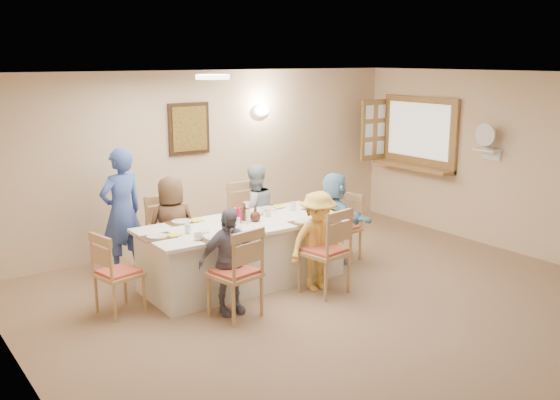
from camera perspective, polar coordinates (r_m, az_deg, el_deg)
ground at (r=6.68m, az=8.50°, el=-10.81°), size 7.00×7.00×0.00m
room_walls at (r=6.23m, az=8.96°, el=2.05°), size 7.00×7.00×7.00m
wall_picture at (r=8.85m, az=-8.31°, el=6.47°), size 0.62×0.05×0.72m
wall_sconce at (r=9.41m, az=-1.70°, el=8.20°), size 0.26×0.09×0.18m
ceiling_light at (r=6.74m, az=-6.18°, el=11.12°), size 0.36×0.36×0.05m
serving_hatch at (r=10.17m, az=12.63°, el=5.98°), size 0.06×1.50×1.15m
hatch_sill at (r=10.16m, az=12.02°, el=3.00°), size 0.30×1.50×0.05m
shutter_door at (r=10.51m, az=8.59°, el=6.36°), size 0.55×0.04×1.00m
fan_shelf at (r=9.27m, az=18.43°, el=4.36°), size 0.22×0.36×0.03m
desk_fan at (r=9.23m, az=18.39°, el=5.27°), size 0.30×0.30×0.28m
dining_table at (r=7.52m, az=-3.38°, el=-4.85°), size 2.47×1.04×0.76m
chair_back_left at (r=7.89m, az=-10.18°, el=-3.31°), size 0.50×0.50×0.99m
chair_back_right at (r=8.44m, az=-2.80°, el=-1.92°), size 0.54×0.54×1.03m
chair_front_left at (r=6.54m, az=-4.16°, el=-6.56°), size 0.55×0.55×0.99m
chair_front_right at (r=7.19m, az=4.08°, el=-4.59°), size 0.57×0.57×1.02m
chair_left_end at (r=6.86m, az=-14.52°, el=-6.39°), size 0.51×0.51×0.91m
chair_right_end at (r=8.39m, az=5.65°, el=-2.51°), size 0.48×0.48×0.90m
diner_back_left at (r=7.75m, az=-9.84°, el=-2.51°), size 0.72×0.55×1.27m
diner_back_right at (r=8.31m, az=-2.37°, el=-1.17°), size 0.75×0.65×1.30m
diner_front_left at (r=6.61m, az=-4.71°, el=-5.62°), size 0.74×0.43×1.15m
diner_front_right at (r=7.26m, az=3.49°, el=-3.79°), size 0.79×0.48×1.18m
diner_right_end at (r=8.26m, az=4.99°, el=-1.61°), size 1.13×0.37×1.21m
caregiver at (r=7.96m, az=-14.27°, el=-1.07°), size 0.75×0.63×1.61m
placemat_fl at (r=6.77m, az=-5.86°, el=-3.52°), size 0.35×0.26×0.01m
plate_fl at (r=6.77m, az=-5.86°, el=-3.44°), size 0.24×0.24×0.02m
napkin_fl at (r=6.82m, az=-4.33°, el=-3.33°), size 0.13×0.13×0.01m
placemat_fr at (r=7.41m, az=2.25°, el=-2.03°), size 0.34×0.25×0.01m
plate_fr at (r=7.41m, az=2.25°, el=-1.95°), size 0.25×0.25×0.02m
napkin_fr at (r=7.48m, az=3.58°, el=-1.85°), size 0.14×0.14×0.01m
placemat_bl at (r=7.49m, az=-9.02°, el=-2.01°), size 0.35×0.26×0.01m
plate_bl at (r=7.49m, az=-9.03°, el=-1.94°), size 0.23×0.23×0.01m
napkin_bl at (r=7.52m, az=-7.63°, el=-1.85°), size 0.14×0.14×0.01m
placemat_br at (r=8.07m, az=-1.37°, el=-0.77°), size 0.36×0.26×0.01m
plate_br at (r=8.07m, az=-1.37°, el=-0.70°), size 0.22×0.22×0.01m
napkin_br at (r=8.13m, az=-0.12°, el=-0.62°), size 0.15×0.15×0.01m
placemat_le at (r=6.92m, az=-11.19°, el=-3.35°), size 0.37×0.28×0.01m
plate_le at (r=6.92m, az=-11.19°, el=-3.27°), size 0.23×0.23×0.01m
napkin_le at (r=6.95m, az=-9.67°, el=-3.16°), size 0.13×0.13×0.01m
placemat_re at (r=8.04m, az=3.38°, el=-0.85°), size 0.33×0.25×0.01m
plate_re at (r=8.04m, az=3.38°, el=-0.78°), size 0.24×0.24×0.01m
napkin_re at (r=8.11m, az=4.59°, el=-0.69°), size 0.15×0.15×0.01m
teacup_a at (r=6.74m, az=-7.46°, el=-3.34°), size 0.16×0.16×0.08m
teacup_b at (r=8.07m, az=-3.05°, el=-0.48°), size 0.13×0.13×0.09m
bowl_a at (r=7.09m, az=-4.42°, el=-2.54°), size 0.32×0.32×0.06m
bowl_b at (r=7.76m, az=-2.16°, el=-1.11°), size 0.29×0.29×0.06m
condiment_ketchup at (r=7.33m, az=-3.88°, el=-1.32°), size 0.12×0.12×0.22m
condiment_brown at (r=7.49m, az=-3.27°, el=-1.08°), size 0.14×0.14×0.21m
condiment_malt at (r=7.44m, az=-2.27°, el=-1.34°), size 0.14×0.14×0.16m
drinking_glass at (r=7.37m, az=-4.62°, el=-1.72°), size 0.06×0.06×0.09m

